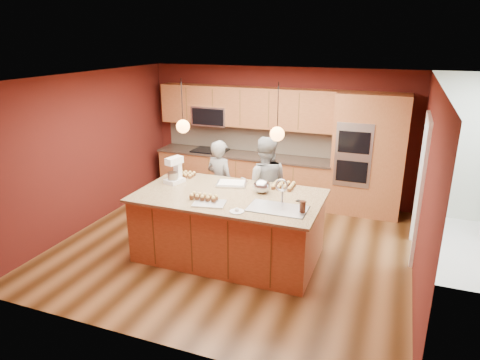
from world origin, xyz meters
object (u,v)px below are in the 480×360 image
at_px(island, 230,225).
at_px(person_left, 220,184).
at_px(stand_mixer, 175,172).
at_px(person_right, 264,186).
at_px(mixing_bowl, 262,186).

distance_m(island, person_left, 1.22).
relative_size(person_left, stand_mixer, 3.76).
relative_size(person_left, person_right, 0.92).
distance_m(person_left, mixing_bowl, 1.32).
bearing_deg(stand_mixer, mixing_bowl, 17.92).
distance_m(island, person_right, 1.10).
bearing_deg(person_left, person_right, -161.37).
bearing_deg(mixing_bowl, island, -148.83).
height_order(island, stand_mixer, stand_mixer).
xyz_separation_m(stand_mixer, mixing_bowl, (1.46, 0.04, -0.08)).
bearing_deg(person_right, stand_mixer, 18.18).
relative_size(person_right, stand_mixer, 4.06).
bearing_deg(mixing_bowl, stand_mixer, -178.32).
distance_m(person_left, person_right, 0.82).
relative_size(person_right, mixing_bowl, 6.60).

